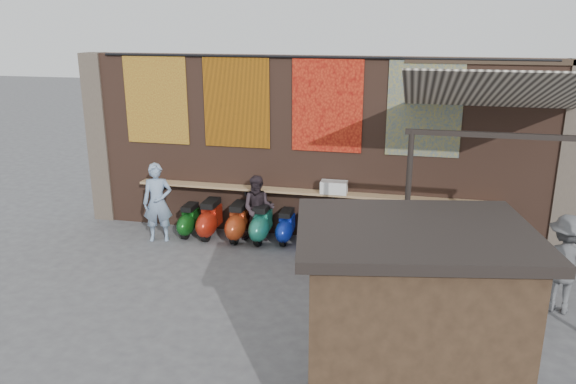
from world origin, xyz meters
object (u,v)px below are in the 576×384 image
Objects in this scene: scooter_stool_1 at (210,219)px; shopper_navy at (407,243)px; scooter_stool_4 at (286,227)px; scooter_stool_6 at (341,229)px; scooter_stool_8 at (392,234)px; scooter_stool_9 at (424,237)px; diner_right at (258,209)px; diner_left at (158,202)px; shopper_grey at (565,264)px; scooter_stool_3 at (261,224)px; shelf_box at (334,187)px; scooter_stool_7 at (364,232)px; scooter_stool_2 at (238,222)px; scooter_stool_5 at (314,227)px; shopper_tan at (360,247)px; scooter_stool_0 at (189,220)px; market_stall at (408,338)px.

scooter_stool_1 is 0.55× the size of shopper_navy.
scooter_stool_1 is at bearing -56.91° from shopper_navy.
scooter_stool_6 is at bearing -0.69° from scooter_stool_4.
scooter_stool_6 is 1.08m from scooter_stool_8.
shopper_navy is (-0.33, -1.42, 0.41)m from scooter_stool_9.
scooter_stool_9 is at bearing -7.78° from diner_right.
diner_left is 1.03× the size of shopper_grey.
scooter_stool_1 is 1.20m from scooter_stool_3.
scooter_stool_8 is 1.01× the size of scooter_stool_9.
shelf_box is at bearing -85.96° from shopper_navy.
diner_right is (-1.61, -0.30, -0.51)m from shelf_box.
scooter_stool_6 is at bearing -6.90° from shopper_grey.
scooter_stool_3 is at bearing -179.76° from scooter_stool_7.
scooter_stool_3 is 1.00× the size of scooter_stool_6.
scooter_stool_8 is 0.67m from scooter_stool_9.
shopper_navy is at bearing -27.32° from diner_left.
scooter_stool_5 is at bearing 1.37° from scooter_stool_2.
scooter_stool_2 reaches higher than scooter_stool_3.
shopper_tan is at bearing -43.79° from scooter_stool_4.
shopper_grey is (2.90, -1.94, 0.45)m from scooter_stool_8.
diner_right is at bearing -175.63° from scooter_stool_4.
scooter_stool_3 is 1.04× the size of scooter_stool_8.
scooter_stool_8 is (1.08, -0.00, -0.02)m from scooter_stool_6.
scooter_stool_4 is (1.74, 0.08, -0.06)m from scooter_stool_1.
shopper_navy is 0.94× the size of shopper_grey.
scooter_stool_1 and scooter_stool_5 have the same top height.
shopper_grey is at bearing -14.10° from scooter_stool_0.
shopper_tan reaches higher than scooter_stool_5.
scooter_stool_3 is (1.20, 0.01, -0.01)m from scooter_stool_1.
diner_left is at bearing -174.24° from scooter_stool_7.
scooter_stool_7 is at bearing 0.24° from scooter_stool_3.
diner_left is 4.72m from shopper_tan.
scooter_stool_0 is 0.50× the size of diner_right.
shopper_tan is (0.57, -1.70, 0.32)m from scooter_stool_6.
scooter_stool_0 is at bearing 179.79° from scooter_stool_2.
market_stall reaches higher than scooter_stool_7.
scooter_stool_6 is at bearing 1.57° from scooter_stool_3.
scooter_stool_8 is 5.53m from market_stall.
shopper_grey is 4.31m from market_stall.
diner_left is at bearing -168.65° from shelf_box.
shopper_grey reaches higher than scooter_stool_5.
scooter_stool_0 is at bearing 122.00° from market_stall.
diner_right is 0.93× the size of shopper_navy.
scooter_stool_1 is 1.08× the size of scooter_stool_9.
shopper_grey is at bearing -26.03° from scooter_stool_6.
scooter_stool_8 is at bearing 0.95° from scooter_stool_0.
scooter_stool_3 is at bearing -63.18° from shopper_navy.
shopper_tan reaches higher than scooter_stool_7.
market_stall is at bearing -47.37° from scooter_stool_0.
diner_right is 0.61× the size of market_stall.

